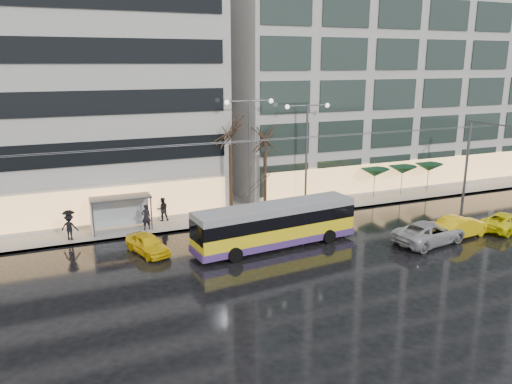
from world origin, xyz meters
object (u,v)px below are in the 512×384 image
bus_shelter (115,206)px  street_lamp_near (249,141)px  trolleybus (275,226)px  taxi_a (148,244)px

bus_shelter → street_lamp_near: street_lamp_near is taller
trolleybus → street_lamp_near: (1.03, 7.08, 4.58)m
bus_shelter → trolleybus: bearing=-36.7°
trolleybus → bus_shelter: (-9.36, 6.97, 0.55)m
trolleybus → bus_shelter: trolleybus is taller
street_lamp_near → taxi_a: bearing=-150.8°
bus_shelter → taxi_a: bus_shelter is taller
trolleybus → street_lamp_near: street_lamp_near is taller
trolleybus → bus_shelter: bearing=143.3°
trolleybus → taxi_a: 8.34m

